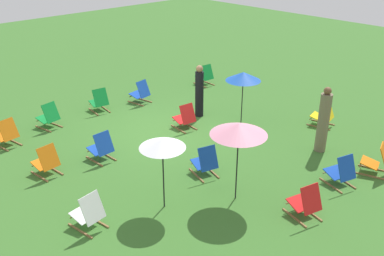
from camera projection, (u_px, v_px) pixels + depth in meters
The scene contains 20 objects.
ground_plane at pixel (165, 131), 13.36m from camera, with size 40.00×40.00×0.00m, color #386B28.
deckchair_1 at pixel (99, 101), 14.62m from camera, with size 0.57×0.82×0.83m.
deckchair_2 at pixel (141, 93), 15.35m from camera, with size 0.60×0.83×0.83m.
deckchair_3 at pixel (205, 162), 10.82m from camera, with size 0.66×0.86×0.83m.
deckchair_4 at pixel (306, 203), 9.23m from camera, with size 0.65×0.86×0.83m.
deckchair_5 at pixel (324, 115), 13.55m from camera, with size 0.62×0.84×0.83m.
deckchair_6 at pixel (341, 172), 10.39m from camera, with size 0.67×0.86×0.83m.
deckchair_7 at pixel (49, 117), 13.42m from camera, with size 0.61×0.84×0.83m.
deckchair_8 at pixel (185, 118), 13.35m from camera, with size 0.56×0.81×0.83m.
deckchair_9 at pixel (377, 161), 10.88m from camera, with size 0.68×0.87×0.83m.
deckchair_10 at pixel (205, 76), 17.11m from camera, with size 0.52×0.79×0.83m.
deckchair_11 at pixel (101, 148), 11.53m from camera, with size 0.51×0.78×0.83m.
deckchair_12 at pixel (46, 162), 10.84m from camera, with size 0.56×0.81×0.83m.
deckchair_13 at pixel (7, 134), 12.30m from camera, with size 0.61×0.83×0.83m.
deckchair_14 at pixel (89, 213), 8.90m from camera, with size 0.58×0.82×0.83m.
umbrella_0 at pixel (243, 76), 13.29m from camera, with size 1.10×1.10×1.69m.
umbrella_1 at pixel (162, 144), 9.06m from camera, with size 1.00×1.00×1.70m.
umbrella_2 at pixel (239, 129), 9.28m from camera, with size 1.26×1.26×1.90m.
person_0 at pixel (199, 92), 14.09m from camera, with size 0.37×0.37×1.73m.
person_1 at pixel (323, 121), 11.83m from camera, with size 0.44×0.44×1.88m.
Camera 1 is at (7.71, 9.33, 5.71)m, focal length 40.45 mm.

